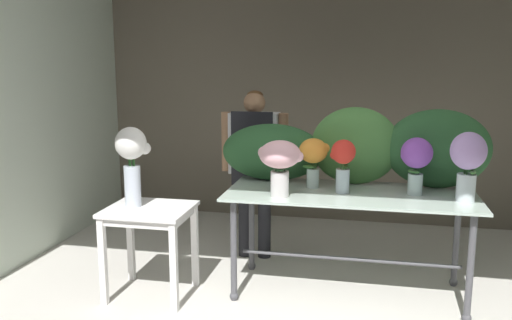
% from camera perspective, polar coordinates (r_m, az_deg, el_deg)
% --- Properties ---
extents(ground_plane, '(7.90, 7.90, 0.00)m').
position_cam_1_polar(ground_plane, '(4.82, 5.11, -12.07)').
color(ground_plane, silver).
extents(wall_back, '(5.23, 0.12, 2.66)m').
position_cam_1_polar(wall_back, '(6.26, 7.31, 5.74)').
color(wall_back, '#706656').
rests_on(wall_back, ground).
extents(wall_left, '(0.12, 3.71, 2.66)m').
position_cam_1_polar(wall_left, '(5.44, -23.23, 4.24)').
color(wall_left, silver).
rests_on(wall_left, ground).
extents(display_table_glass, '(1.92, 0.84, 0.84)m').
position_cam_1_polar(display_table_glass, '(4.30, 9.91, -5.10)').
color(display_table_glass, '#B6C9BC').
rests_on(display_table_glass, ground).
extents(side_table_white, '(0.65, 0.57, 0.72)m').
position_cam_1_polar(side_table_white, '(4.31, -11.22, -6.32)').
color(side_table_white, white).
rests_on(side_table_white, ground).
extents(florist, '(0.63, 0.24, 1.58)m').
position_cam_1_polar(florist, '(4.97, -0.18, 0.44)').
color(florist, '#232328').
rests_on(florist, ground).
extents(foliage_backdrop, '(2.19, 0.31, 0.64)m').
position_cam_1_polar(foliage_backdrop, '(4.50, 10.97, 1.13)').
color(foliage_backdrop, '#28562D').
rests_on(foliage_backdrop, display_table_glass).
extents(vase_blush_hydrangea, '(0.34, 0.31, 0.43)m').
position_cam_1_polar(vase_blush_hydrangea, '(4.02, 2.54, -0.05)').
color(vase_blush_hydrangea, silver).
rests_on(vase_blush_hydrangea, display_table_glass).
extents(vase_scarlet_dahlias, '(0.20, 0.19, 0.42)m').
position_cam_1_polar(vase_scarlet_dahlias, '(4.19, 9.19, -0.13)').
color(vase_scarlet_dahlias, silver).
rests_on(vase_scarlet_dahlias, display_table_glass).
extents(vase_sunset_ranunculus, '(0.24, 0.23, 0.40)m').
position_cam_1_polar(vase_sunset_ranunculus, '(4.33, 6.09, 0.48)').
color(vase_sunset_ranunculus, silver).
rests_on(vase_sunset_ranunculus, display_table_glass).
extents(vase_violet_peonies, '(0.24, 0.24, 0.44)m').
position_cam_1_polar(vase_violet_peonies, '(4.26, 16.61, 0.13)').
color(vase_violet_peonies, silver).
rests_on(vase_violet_peonies, display_table_glass).
extents(vase_lilac_lilies, '(0.26, 0.26, 0.51)m').
position_cam_1_polar(vase_lilac_lilies, '(4.16, 21.54, 0.02)').
color(vase_lilac_lilies, silver).
rests_on(vase_lilac_lilies, display_table_glass).
extents(vase_white_roses_tall, '(0.28, 0.24, 0.63)m').
position_cam_1_polar(vase_white_roses_tall, '(4.25, -13.07, 0.23)').
color(vase_white_roses_tall, silver).
rests_on(vase_white_roses_tall, side_table_white).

